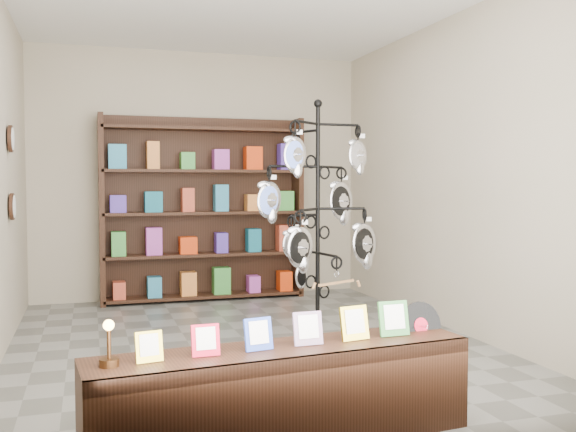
% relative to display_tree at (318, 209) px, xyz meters
% --- Properties ---
extents(ground, '(5.00, 5.00, 0.00)m').
position_rel_display_tree_xyz_m(ground, '(-0.43, 0.53, -1.20)').
color(ground, slate).
rests_on(ground, ground).
extents(room_envelope, '(5.00, 5.00, 5.00)m').
position_rel_display_tree_xyz_m(room_envelope, '(-0.43, 0.53, 0.65)').
color(room_envelope, '#B2A490').
rests_on(room_envelope, ground).
extents(display_tree, '(1.11, 1.11, 2.07)m').
position_rel_display_tree_xyz_m(display_tree, '(0.00, 0.00, 0.00)').
color(display_tree, black).
rests_on(display_tree, ground).
extents(front_shelf, '(2.15, 0.64, 0.75)m').
position_rel_display_tree_xyz_m(front_shelf, '(-0.76, -1.55, -0.94)').
color(front_shelf, black).
rests_on(front_shelf, ground).
extents(back_shelving, '(2.42, 0.36, 2.20)m').
position_rel_display_tree_xyz_m(back_shelving, '(-0.43, 2.83, -0.17)').
color(back_shelving, black).
rests_on(back_shelving, ground).
extents(wall_clocks, '(0.03, 0.24, 0.84)m').
position_rel_display_tree_xyz_m(wall_clocks, '(-2.40, 1.33, 0.30)').
color(wall_clocks, black).
rests_on(wall_clocks, ground).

